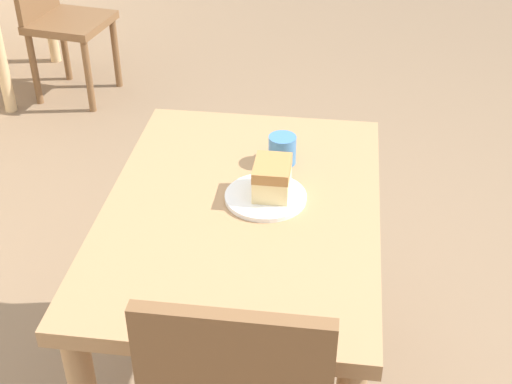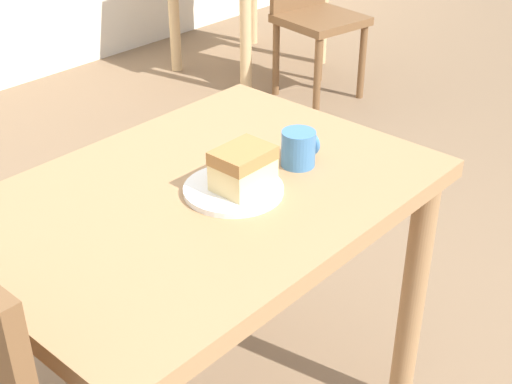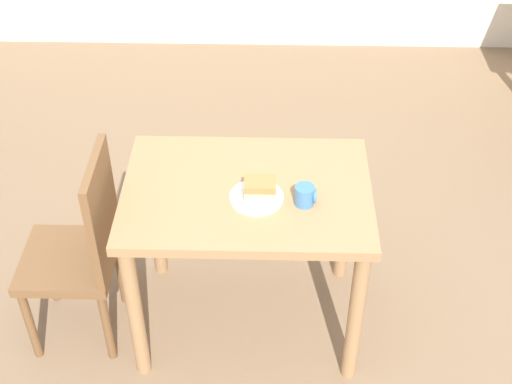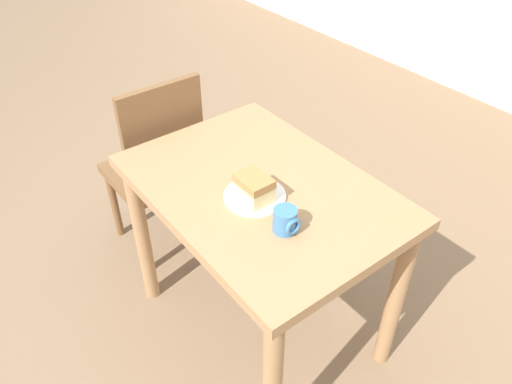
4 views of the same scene
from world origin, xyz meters
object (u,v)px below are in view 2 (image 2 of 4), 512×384
dining_table_near (203,242)px  plate (233,190)px  chair_far_corner (312,3)px  cake_slice (243,168)px  coffee_mug (299,148)px

dining_table_near → plate: plate is taller
dining_table_near → chair_far_corner: (1.99, 1.26, -0.14)m
cake_slice → coffee_mug: (0.17, -0.01, -0.02)m
chair_far_corner → cake_slice: bearing=-136.3°
dining_table_near → cake_slice: size_ratio=8.15×
chair_far_corner → plate: size_ratio=4.52×
dining_table_near → coffee_mug: bearing=-19.6°
chair_far_corner → plate: (-1.95, -1.31, 0.27)m
coffee_mug → cake_slice: bearing=177.0°
cake_slice → dining_table_near: bearing=126.9°
dining_table_near → cake_slice: 0.20m
plate → cake_slice: cake_slice is taller
chair_far_corner → dining_table_near: bearing=-138.4°
coffee_mug → chair_far_corner: bearing=37.0°
dining_table_near → coffee_mug: size_ratio=11.87×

